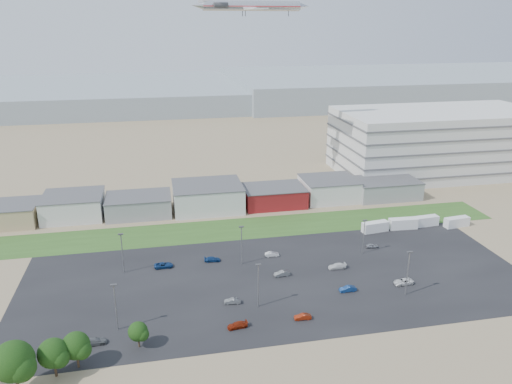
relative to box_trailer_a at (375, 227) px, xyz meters
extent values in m
plane|color=#8E7B5A|center=(-39.83, -42.07, -1.48)|extent=(700.00, 700.00, 0.00)
cube|color=black|center=(-34.83, -22.07, -1.48)|extent=(120.00, 50.00, 0.01)
cube|color=#30531F|center=(-39.83, 9.93, -1.47)|extent=(160.00, 16.00, 0.02)
cube|color=silver|center=(50.17, 52.93, 11.02)|extent=(80.00, 40.00, 25.00)
imported|color=silver|center=(-6.44, -30.17, -0.83)|extent=(4.86, 2.55, 1.30)
imported|color=navy|center=(-20.47, -30.70, -0.84)|extent=(3.95, 1.45, 1.29)
imported|color=maroon|center=(-47.44, -39.73, -0.88)|extent=(4.32, 2.16, 1.20)
imported|color=#595B5E|center=(-47.03, -30.52, -0.89)|extent=(3.75, 1.74, 1.19)
imported|color=navy|center=(-48.92, -9.61, -0.88)|extent=(4.28, 2.08, 1.20)
imported|color=#595B5E|center=(-33.37, -20.65, -0.84)|extent=(4.02, 1.69, 1.29)
imported|color=#A5A5AA|center=(-5.44, -10.21, -0.91)|extent=(3.50, 1.73, 1.15)
imported|color=navy|center=(-61.27, -10.56, -0.83)|extent=(4.68, 2.19, 1.30)
imported|color=#595B5E|center=(-74.96, -39.64, -0.84)|extent=(4.53, 2.04, 1.29)
imported|color=silver|center=(-33.27, -9.81, -0.88)|extent=(3.70, 1.37, 1.21)
imported|color=silver|center=(-18.95, -19.69, -0.83)|extent=(4.57, 2.01, 1.31)
imported|color=maroon|center=(-33.73, -39.46, -0.89)|extent=(3.62, 1.44, 1.17)
camera|label=1|loc=(-60.91, -124.66, 57.00)|focal=35.00mm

